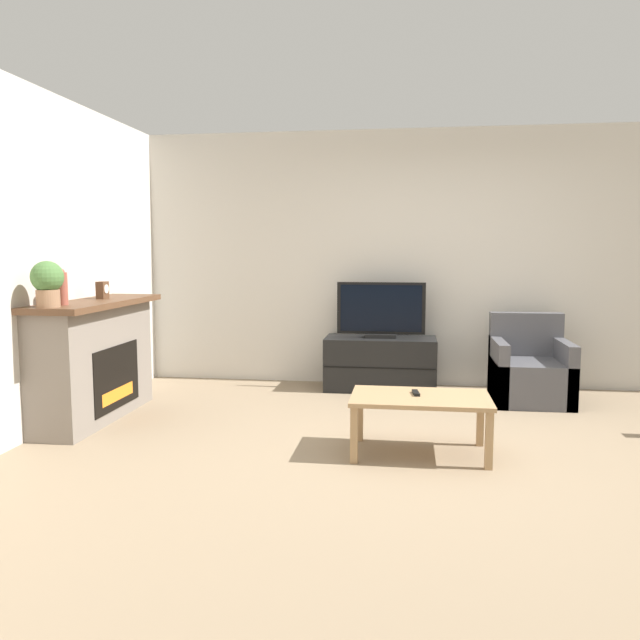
# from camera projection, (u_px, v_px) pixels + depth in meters

# --- Properties ---
(ground_plane) EXTENTS (24.00, 24.00, 0.00)m
(ground_plane) POSITION_uv_depth(u_px,v_px,m) (446.00, 451.00, 4.49)
(ground_plane) COLOR #89755B
(wall_back) EXTENTS (12.00, 0.06, 2.70)m
(wall_back) POSITION_uv_depth(u_px,v_px,m) (436.00, 259.00, 6.58)
(wall_back) COLOR beige
(wall_back) RESTS_ON ground
(wall_left) EXTENTS (0.06, 12.00, 2.70)m
(wall_left) POSITION_uv_depth(u_px,v_px,m) (30.00, 262.00, 4.78)
(wall_left) COLOR beige
(wall_left) RESTS_ON ground
(fireplace) EXTENTS (0.52, 1.57, 1.02)m
(fireplace) POSITION_uv_depth(u_px,v_px,m) (94.00, 359.00, 5.31)
(fireplace) COLOR slate
(fireplace) RESTS_ON ground
(mantel_vase_left) EXTENTS (0.08, 0.08, 0.28)m
(mantel_vase_left) POSITION_uv_depth(u_px,v_px,m) (62.00, 288.00, 4.77)
(mantel_vase_left) COLOR #994C3D
(mantel_vase_left) RESTS_ON fireplace
(mantel_clock) EXTENTS (0.08, 0.11, 0.15)m
(mantel_clock) POSITION_uv_depth(u_px,v_px,m) (102.00, 290.00, 5.40)
(mantel_clock) COLOR brown
(mantel_clock) RESTS_ON fireplace
(potted_plant) EXTENTS (0.23, 0.23, 0.34)m
(potted_plant) POSITION_uv_depth(u_px,v_px,m) (47.00, 282.00, 4.57)
(potted_plant) COLOR #936B4C
(potted_plant) RESTS_ON fireplace
(tv_stand) EXTENTS (1.14, 0.51, 0.54)m
(tv_stand) POSITION_uv_depth(u_px,v_px,m) (380.00, 364.00, 6.46)
(tv_stand) COLOR black
(tv_stand) RESTS_ON ground
(tv) EXTENTS (0.90, 0.18, 0.57)m
(tv) POSITION_uv_depth(u_px,v_px,m) (381.00, 312.00, 6.40)
(tv) COLOR black
(tv) RESTS_ON tv_stand
(armchair) EXTENTS (0.70, 0.76, 0.83)m
(armchair) POSITION_uv_depth(u_px,v_px,m) (530.00, 373.00, 5.97)
(armchair) COLOR #4C4C51
(armchair) RESTS_ON ground
(coffee_table) EXTENTS (0.97, 0.59, 0.42)m
(coffee_table) POSITION_uv_depth(u_px,v_px,m) (420.00, 403.00, 4.40)
(coffee_table) COLOR #A37F56
(coffee_table) RESTS_ON ground
(remote) EXTENTS (0.06, 0.15, 0.02)m
(remote) POSITION_uv_depth(u_px,v_px,m) (416.00, 393.00, 4.44)
(remote) COLOR black
(remote) RESTS_ON coffee_table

